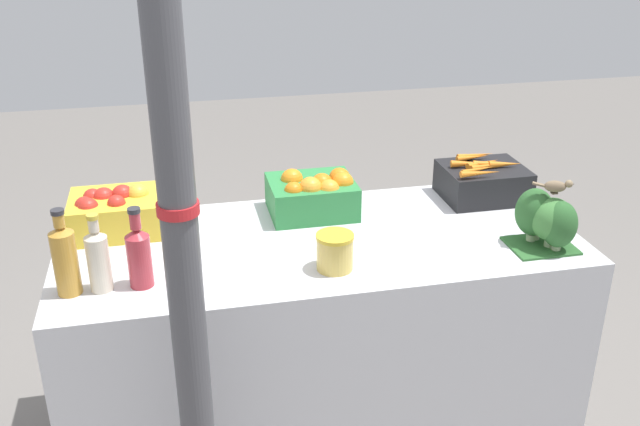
{
  "coord_description": "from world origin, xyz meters",
  "views": [
    {
      "loc": [
        -0.48,
        -2.21,
        1.96
      ],
      "look_at": [
        0.0,
        0.0,
        0.93
      ],
      "focal_mm": 40.0,
      "sensor_mm": 36.0,
      "label": 1
    }
  ],
  "objects_px": {
    "apple_crate": "(115,211)",
    "juice_bottle_cloudy": "(98,259)",
    "broccoli_pile": "(546,219)",
    "sparrow_bird": "(557,186)",
    "juice_bottle_amber": "(65,258)",
    "pickle_jar": "(335,252)",
    "juice_bottle_ruby": "(139,255)",
    "orange_crate": "(314,194)",
    "carrot_crate": "(483,181)",
    "support_pole": "(182,248)"
  },
  "relations": [
    {
      "from": "carrot_crate",
      "to": "support_pole",
      "type": "bearing_deg",
      "value": -146.52
    },
    {
      "from": "juice_bottle_cloudy",
      "to": "juice_bottle_ruby",
      "type": "xyz_separation_m",
      "value": [
        0.12,
        0.0,
        0.0
      ]
    },
    {
      "from": "support_pole",
      "to": "orange_crate",
      "type": "distance_m",
      "value": 0.96
    },
    {
      "from": "apple_crate",
      "to": "sparrow_bird",
      "type": "height_order",
      "value": "sparrow_bird"
    },
    {
      "from": "juice_bottle_ruby",
      "to": "sparrow_bird",
      "type": "height_order",
      "value": "juice_bottle_ruby"
    },
    {
      "from": "broccoli_pile",
      "to": "juice_bottle_cloudy",
      "type": "bearing_deg",
      "value": 179.16
    },
    {
      "from": "orange_crate",
      "to": "juice_bottle_cloudy",
      "type": "bearing_deg",
      "value": -150.98
    },
    {
      "from": "orange_crate",
      "to": "pickle_jar",
      "type": "bearing_deg",
      "value": -92.97
    },
    {
      "from": "broccoli_pile",
      "to": "sparrow_bird",
      "type": "xyz_separation_m",
      "value": [
        0.01,
        -0.01,
        0.12
      ]
    },
    {
      "from": "juice_bottle_amber",
      "to": "juice_bottle_cloudy",
      "type": "distance_m",
      "value": 0.1
    },
    {
      "from": "orange_crate",
      "to": "juice_bottle_ruby",
      "type": "relative_size",
      "value": 1.22
    },
    {
      "from": "support_pole",
      "to": "juice_bottle_ruby",
      "type": "distance_m",
      "value": 0.43
    },
    {
      "from": "sparrow_bird",
      "to": "pickle_jar",
      "type": "bearing_deg",
      "value": -159.31
    },
    {
      "from": "orange_crate",
      "to": "juice_bottle_amber",
      "type": "xyz_separation_m",
      "value": [
        -0.85,
        -0.42,
        0.04
      ]
    },
    {
      "from": "orange_crate",
      "to": "sparrow_bird",
      "type": "height_order",
      "value": "sparrow_bird"
    },
    {
      "from": "juice_bottle_ruby",
      "to": "sparrow_bird",
      "type": "relative_size",
      "value": 2.01
    },
    {
      "from": "pickle_jar",
      "to": "sparrow_bird",
      "type": "height_order",
      "value": "sparrow_bird"
    },
    {
      "from": "broccoli_pile",
      "to": "juice_bottle_amber",
      "type": "distance_m",
      "value": 1.57
    },
    {
      "from": "support_pole",
      "to": "broccoli_pile",
      "type": "height_order",
      "value": "support_pole"
    },
    {
      "from": "sparrow_bird",
      "to": "orange_crate",
      "type": "bearing_deg",
      "value": 169.64
    },
    {
      "from": "orange_crate",
      "to": "juice_bottle_ruby",
      "type": "height_order",
      "value": "juice_bottle_ruby"
    },
    {
      "from": "support_pole",
      "to": "juice_bottle_amber",
      "type": "bearing_deg",
      "value": 133.36
    },
    {
      "from": "support_pole",
      "to": "carrot_crate",
      "type": "height_order",
      "value": "support_pole"
    },
    {
      "from": "juice_bottle_cloudy",
      "to": "carrot_crate",
      "type": "bearing_deg",
      "value": 16.46
    },
    {
      "from": "juice_bottle_cloudy",
      "to": "support_pole",
      "type": "bearing_deg",
      "value": -55.6
    },
    {
      "from": "carrot_crate",
      "to": "sparrow_bird",
      "type": "relative_size",
      "value": 2.45
    },
    {
      "from": "carrot_crate",
      "to": "pickle_jar",
      "type": "height_order",
      "value": "carrot_crate"
    },
    {
      "from": "carrot_crate",
      "to": "sparrow_bird",
      "type": "height_order",
      "value": "sparrow_bird"
    },
    {
      "from": "carrot_crate",
      "to": "juice_bottle_ruby",
      "type": "distance_m",
      "value": 1.39
    },
    {
      "from": "orange_crate",
      "to": "carrot_crate",
      "type": "distance_m",
      "value": 0.69
    },
    {
      "from": "broccoli_pile",
      "to": "juice_bottle_ruby",
      "type": "distance_m",
      "value": 1.35
    },
    {
      "from": "juice_bottle_amber",
      "to": "pickle_jar",
      "type": "xyz_separation_m",
      "value": [
        0.83,
        -0.02,
        -0.06
      ]
    },
    {
      "from": "orange_crate",
      "to": "juice_bottle_cloudy",
      "type": "xyz_separation_m",
      "value": [
        -0.76,
        -0.42,
        0.03
      ]
    },
    {
      "from": "support_pole",
      "to": "apple_crate",
      "type": "relative_size",
      "value": 7.07
    },
    {
      "from": "apple_crate",
      "to": "support_pole",
      "type": "bearing_deg",
      "value": -74.44
    },
    {
      "from": "broccoli_pile",
      "to": "juice_bottle_amber",
      "type": "bearing_deg",
      "value": 179.21
    },
    {
      "from": "apple_crate",
      "to": "sparrow_bird",
      "type": "distance_m",
      "value": 1.54
    },
    {
      "from": "broccoli_pile",
      "to": "juice_bottle_amber",
      "type": "xyz_separation_m",
      "value": [
        -1.57,
        0.02,
        0.01
      ]
    },
    {
      "from": "orange_crate",
      "to": "broccoli_pile",
      "type": "xyz_separation_m",
      "value": [
        0.72,
        -0.44,
        0.02
      ]
    },
    {
      "from": "carrot_crate",
      "to": "juice_bottle_amber",
      "type": "height_order",
      "value": "juice_bottle_amber"
    },
    {
      "from": "juice_bottle_cloudy",
      "to": "juice_bottle_ruby",
      "type": "relative_size",
      "value": 0.97
    },
    {
      "from": "apple_crate",
      "to": "juice_bottle_cloudy",
      "type": "bearing_deg",
      "value": -93.93
    },
    {
      "from": "juice_bottle_cloudy",
      "to": "broccoli_pile",
      "type": "bearing_deg",
      "value": -0.84
    },
    {
      "from": "carrot_crate",
      "to": "juice_bottle_cloudy",
      "type": "relative_size",
      "value": 1.26
    },
    {
      "from": "orange_crate",
      "to": "carrot_crate",
      "type": "height_order",
      "value": "orange_crate"
    },
    {
      "from": "juice_bottle_ruby",
      "to": "pickle_jar",
      "type": "bearing_deg",
      "value": -2.29
    },
    {
      "from": "orange_crate",
      "to": "carrot_crate",
      "type": "xyz_separation_m",
      "value": [
        0.69,
        0.01,
        -0.01
      ]
    },
    {
      "from": "carrot_crate",
      "to": "juice_bottle_cloudy",
      "type": "bearing_deg",
      "value": -163.54
    },
    {
      "from": "apple_crate",
      "to": "sparrow_bird",
      "type": "xyz_separation_m",
      "value": [
        1.46,
        -0.46,
        0.15
      ]
    },
    {
      "from": "broccoli_pile",
      "to": "juice_bottle_cloudy",
      "type": "distance_m",
      "value": 1.47
    }
  ]
}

